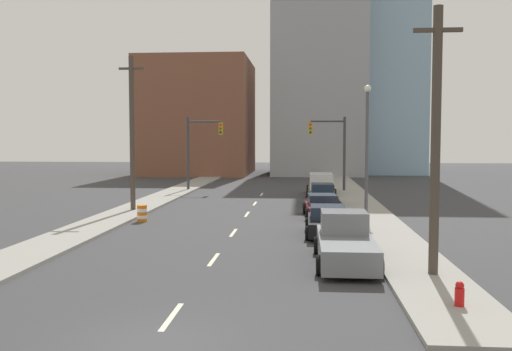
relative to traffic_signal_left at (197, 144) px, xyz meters
name	(u,v)px	position (x,y,z in m)	size (l,w,h in m)	color
ground_plane	(152,343)	(6.07, -38.31, -4.21)	(200.00, 200.00, 0.00)	#38383A
sidewalk_left	(195,184)	(-1.55, 7.11, -4.14)	(2.73, 90.83, 0.15)	gray
sidewalk_right	(344,185)	(13.69, 7.11, -4.14)	(2.73, 90.83, 0.15)	gray
lane_stripe_at_2m	(172,316)	(6.07, -36.31, -4.21)	(0.16, 2.40, 0.01)	beige
lane_stripe_at_9m	(214,259)	(6.07, -29.10, -4.21)	(0.16, 2.40, 0.01)	beige
lane_stripe_at_16m	(233,233)	(6.07, -22.72, -4.21)	(0.16, 2.40, 0.01)	beige
lane_stripe_at_23m	(247,214)	(6.07, -15.65, -4.21)	(0.16, 2.40, 0.01)	beige
lane_stripe_at_29m	(255,203)	(6.07, -9.75, -4.21)	(0.16, 2.40, 0.01)	beige
lane_stripe_at_35m	(262,194)	(6.07, -2.90, -4.21)	(0.16, 2.40, 0.01)	beige
building_brick_left	(198,118)	(-4.47, 24.98, 3.31)	(14.00, 16.00, 15.05)	brown
building_office_center	(317,81)	(11.52, 28.98, 8.54)	(12.00, 20.00, 25.51)	#99999E
building_glass_right	(370,33)	(19.08, 32.98, 15.62)	(13.00, 20.00, 39.67)	#8CADC6
traffic_signal_left	(197,144)	(0.00, 0.00, 0.00)	(3.30, 0.35, 6.67)	#38383D
traffic_signal_right	(335,145)	(12.38, 0.00, 0.00)	(3.30, 0.35, 6.67)	#38383D
utility_pole_right_near	(436,140)	(13.97, -31.45, 0.47)	(1.60, 0.32, 9.12)	#473D33
utility_pole_left_mid	(132,133)	(-1.42, -15.05, 0.91)	(1.60, 0.32, 10.00)	#473D33
traffic_barrel	(142,213)	(0.41, -19.35, -3.74)	(0.56, 0.56, 0.95)	orange
street_lamp	(367,140)	(13.44, -15.67, 0.44)	(0.44, 0.44, 7.99)	#4C4C51
fire_hydrant	(459,296)	(13.84, -35.20, -3.80)	(0.26, 0.26, 0.84)	red
pickup_truck_gray	(345,243)	(11.16, -29.33, -3.43)	(2.29, 5.98, 1.90)	slate
sedan_black	(327,222)	(10.76, -23.15, -3.54)	(2.19, 4.51, 1.46)	black
sedan_maroon	(322,207)	(10.72, -16.66, -3.57)	(2.36, 4.59, 1.39)	maroon
sedan_teal	(322,195)	(10.94, -10.42, -3.51)	(2.07, 4.51, 1.55)	#196B75
box_truck_brown	(321,185)	(11.06, -3.44, -3.32)	(2.45, 6.12, 1.84)	brown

